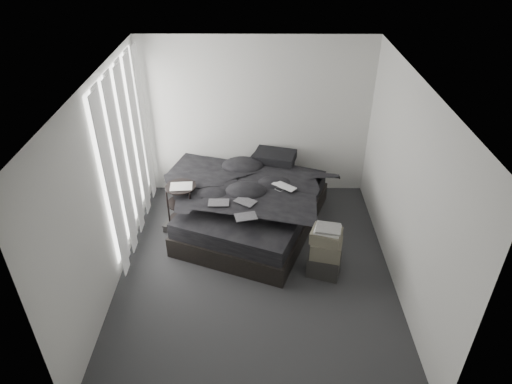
{
  "coord_description": "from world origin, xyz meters",
  "views": [
    {
      "loc": [
        0.03,
        -4.59,
        4.22
      ],
      "look_at": [
        0.0,
        0.8,
        0.75
      ],
      "focal_mm": 32.0,
      "sensor_mm": 36.0,
      "label": 1
    }
  ],
  "objects_px": {
    "laptop": "(282,183)",
    "side_stand": "(183,210)",
    "box_lower": "(324,264)",
    "bed": "(254,217)"
  },
  "relations": [
    {
      "from": "laptop",
      "to": "bed",
      "type": "bearing_deg",
      "value": -154.5
    },
    {
      "from": "laptop",
      "to": "side_stand",
      "type": "xyz_separation_m",
      "value": [
        -1.44,
        -0.06,
        -0.42
      ]
    },
    {
      "from": "bed",
      "to": "laptop",
      "type": "xyz_separation_m",
      "value": [
        0.41,
        -0.1,
        0.67
      ]
    },
    {
      "from": "box_lower",
      "to": "laptop",
      "type": "bearing_deg",
      "value": 119.45
    },
    {
      "from": "bed",
      "to": "box_lower",
      "type": "xyz_separation_m",
      "value": [
        0.94,
        -1.05,
        0.0
      ]
    },
    {
      "from": "side_stand",
      "to": "box_lower",
      "type": "relative_size",
      "value": 1.92
    },
    {
      "from": "bed",
      "to": "box_lower",
      "type": "height_order",
      "value": "box_lower"
    },
    {
      "from": "laptop",
      "to": "side_stand",
      "type": "distance_m",
      "value": 1.5
    },
    {
      "from": "laptop",
      "to": "side_stand",
      "type": "bearing_deg",
      "value": -138.32
    },
    {
      "from": "bed",
      "to": "box_lower",
      "type": "relative_size",
      "value": 5.41
    }
  ]
}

